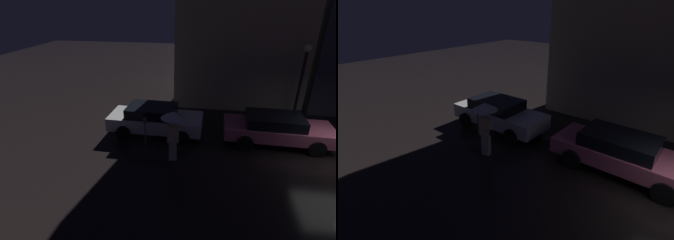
% 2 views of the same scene
% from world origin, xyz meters
% --- Properties ---
extents(building_facade_left, '(7.31, 3.00, 10.15)m').
position_xyz_m(building_facade_left, '(-3.83, 6.50, 5.07)').
color(building_facade_left, gray).
rests_on(building_facade_left, ground).
extents(parked_car_white, '(4.45, 2.02, 1.42)m').
position_xyz_m(parked_car_white, '(-7.89, 1.44, 0.76)').
color(parked_car_white, silver).
rests_on(parked_car_white, ground).
extents(parked_car_pink, '(4.74, 2.04, 1.37)m').
position_xyz_m(parked_car_pink, '(-2.32, 1.39, 0.74)').
color(parked_car_pink, '#DB6684').
rests_on(parked_car_pink, ground).
extents(pedestrian_with_umbrella, '(0.95, 0.95, 2.13)m').
position_xyz_m(pedestrian_with_umbrella, '(-6.71, -0.72, 1.60)').
color(pedestrian_with_umbrella, beige).
rests_on(pedestrian_with_umbrella, ground).
extents(parking_meter, '(0.12, 0.10, 1.35)m').
position_xyz_m(parking_meter, '(-8.08, 0.22, 0.83)').
color(parking_meter, '#4C5154').
rests_on(parking_meter, ground).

